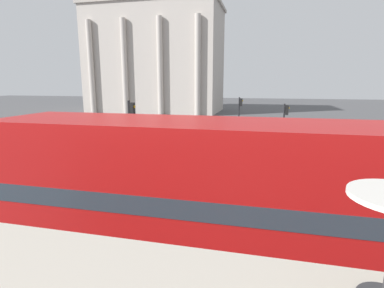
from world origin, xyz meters
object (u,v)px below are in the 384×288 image
(traffic_light_far, at_px, (240,112))
(pedestrian_grey, at_px, (109,164))
(plaza_building_left, at_px, (156,60))
(car_navy, at_px, (331,137))
(traffic_light_mid, at_px, (285,121))
(double_decker_bus, at_px, (201,194))
(traffic_light_near, at_px, (131,130))
(car_black, at_px, (172,152))

(traffic_light_far, height_order, pedestrian_grey, traffic_light_far)
(plaza_building_left, xyz_separation_m, car_navy, (24.33, -25.45, -8.29))
(traffic_light_mid, relative_size, car_navy, 0.85)
(double_decker_bus, relative_size, car_navy, 2.48)
(traffic_light_near, xyz_separation_m, traffic_light_mid, (8.04, 8.57, -0.36))
(pedestrian_grey, bearing_deg, car_black, 25.42)
(car_black, xyz_separation_m, pedestrian_grey, (-2.10, -4.29, 0.21))
(traffic_light_far, xyz_separation_m, car_black, (-3.50, -9.64, -1.76))
(car_navy, bearing_deg, double_decker_bus, -34.09)
(pedestrian_grey, bearing_deg, traffic_light_far, 29.66)
(traffic_light_near, xyz_separation_m, traffic_light_far, (4.40, 13.65, -0.25))
(plaza_building_left, relative_size, traffic_light_mid, 6.41)
(double_decker_bus, height_order, pedestrian_grey, double_decker_bus)
(double_decker_bus, distance_m, car_black, 11.87)
(double_decker_bus, relative_size, traffic_light_mid, 2.92)
(traffic_light_mid, bearing_deg, car_navy, 43.31)
(traffic_light_far, bearing_deg, traffic_light_near, -107.89)
(plaza_building_left, bearing_deg, traffic_light_far, -55.27)
(plaza_building_left, distance_m, pedestrian_grey, 40.45)
(traffic_light_near, relative_size, car_black, 0.99)
(traffic_light_near, height_order, pedestrian_grey, traffic_light_near)
(double_decker_bus, relative_size, traffic_light_far, 2.77)
(traffic_light_far, relative_size, pedestrian_grey, 2.35)
(plaza_building_left, xyz_separation_m, pedestrian_grey, (11.12, -38.05, -8.08))
(pedestrian_grey, bearing_deg, traffic_light_mid, 5.34)
(traffic_light_mid, relative_size, traffic_light_far, 0.95)
(double_decker_bus, xyz_separation_m, traffic_light_far, (-0.69, 20.63, 0.13))
(car_black, height_order, pedestrian_grey, pedestrian_grey)
(plaza_building_left, height_order, traffic_light_far, plaza_building_left)
(plaza_building_left, distance_m, car_navy, 36.17)
(traffic_light_far, xyz_separation_m, car_navy, (7.61, -1.33, -1.76))
(traffic_light_near, distance_m, traffic_light_far, 14.34)
(traffic_light_near, bearing_deg, car_black, 77.23)
(plaza_building_left, xyz_separation_m, traffic_light_mid, (20.35, -29.20, -6.65))
(plaza_building_left, xyz_separation_m, traffic_light_far, (16.72, -24.12, -6.53))
(traffic_light_mid, bearing_deg, pedestrian_grey, -136.22)
(car_navy, relative_size, car_black, 1.00)
(traffic_light_far, bearing_deg, double_decker_bus, -88.10)
(plaza_building_left, relative_size, traffic_light_far, 6.09)
(car_navy, bearing_deg, traffic_light_mid, -61.05)
(double_decker_bus, height_order, car_navy, double_decker_bus)
(traffic_light_near, relative_size, car_navy, 0.99)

